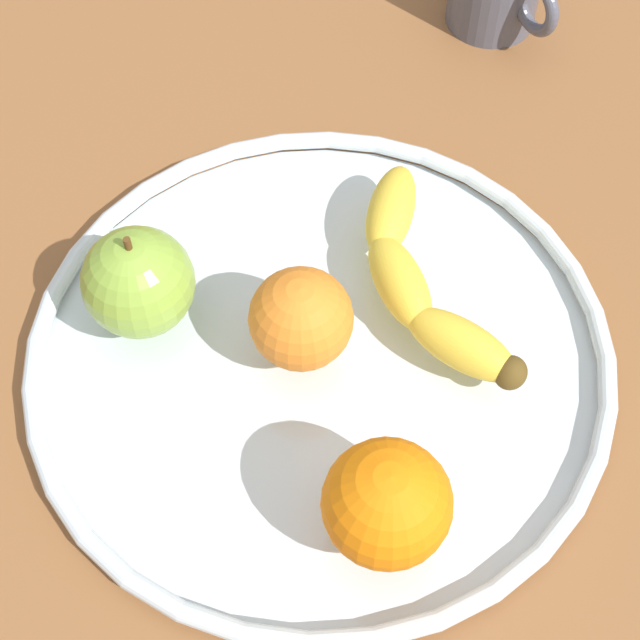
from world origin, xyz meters
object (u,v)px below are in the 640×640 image
(apple, at_px, (138,282))
(banana, at_px, (420,281))
(fruit_bowl, at_px, (320,353))
(orange_back_left, at_px, (387,503))
(orange_front_right, at_px, (301,319))

(apple, bearing_deg, banana, 63.20)
(banana, bearing_deg, fruit_bowl, -78.64)
(orange_back_left, xyz_separation_m, orange_front_right, (-0.12, 0.02, -0.00))
(banana, relative_size, apple, 2.46)
(banana, bearing_deg, orange_front_right, -82.55)
(banana, xyz_separation_m, apple, (-0.08, -0.16, 0.02))
(fruit_bowl, relative_size, banana, 1.95)
(apple, distance_m, orange_back_left, 0.20)
(orange_front_right, bearing_deg, fruit_bowl, 59.60)
(apple, xyz_separation_m, orange_front_right, (0.07, 0.07, -0.00))
(apple, bearing_deg, orange_front_right, 44.45)
(apple, relative_size, orange_back_left, 1.10)
(fruit_bowl, xyz_separation_m, orange_back_left, (0.12, -0.03, 0.04))
(banana, distance_m, orange_front_right, 0.09)
(banana, xyz_separation_m, orange_front_right, (-0.01, -0.08, 0.02))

